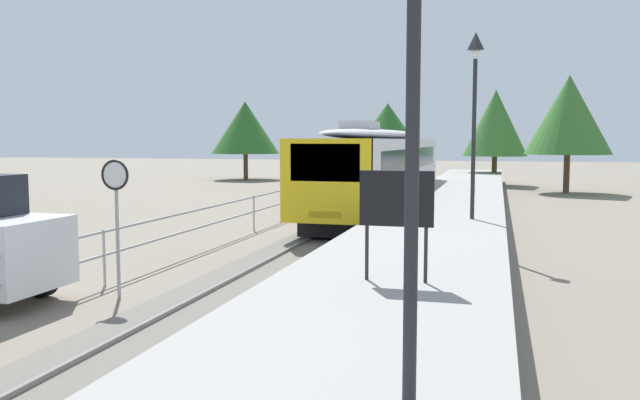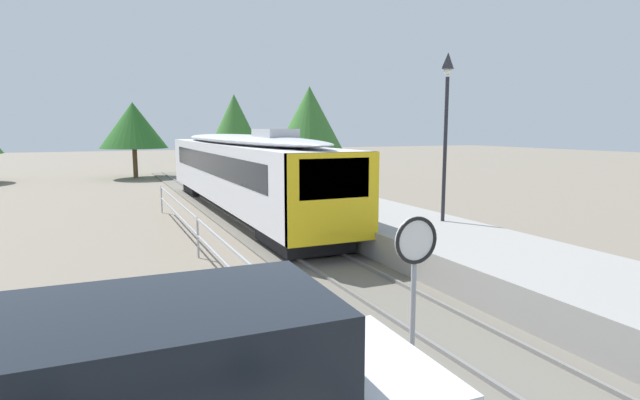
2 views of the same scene
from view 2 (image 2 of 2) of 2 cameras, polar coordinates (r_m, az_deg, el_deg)
ground_plane at (r=16.74m, az=-13.27°, el=-5.53°), size 160.00×160.00×0.00m
track_rails at (r=17.52m, az=-3.57°, el=-4.60°), size 3.20×60.00×0.14m
commuter_train at (r=23.15m, az=-9.10°, el=3.70°), size 2.82×20.13×3.74m
station_platform at (r=18.79m, az=5.75°, el=-2.46°), size 3.90×60.00×0.90m
platform_lamp_mid_platform at (r=16.60m, az=14.21°, el=10.42°), size 0.34×0.34×5.35m
speed_limit_sign at (r=6.48m, az=10.76°, el=-7.76°), size 0.61×0.10×2.81m
carpark_fence at (r=7.22m, az=-0.13°, el=-16.22°), size 0.06×36.06×1.25m
tree_behind_carpark at (r=42.64m, az=-9.71°, el=8.68°), size 4.46×4.46×6.73m
tree_behind_station_far at (r=42.51m, az=-20.49°, el=7.96°), size 5.21×5.21×5.97m
tree_distant_left at (r=38.34m, az=-1.21°, el=9.31°), size 5.06×5.06×7.06m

